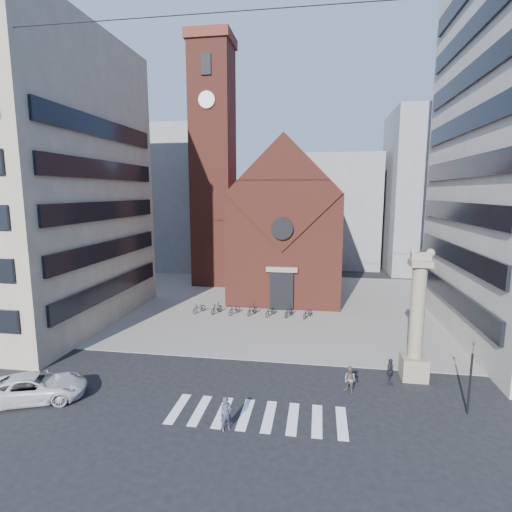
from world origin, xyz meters
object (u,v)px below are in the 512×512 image
Objects in this scene: white_car at (35,387)px; pedestrian_2 at (390,372)px; lion_column at (416,328)px; pedestrian_0 at (226,414)px; scooter_0 at (199,308)px; pedestrian_1 at (350,380)px; traffic_light at (471,375)px.

white_car is 21.57m from pedestrian_2.
pedestrian_2 is (-1.70, -1.15, -2.60)m from lion_column.
pedestrian_0 is 1.04× the size of pedestrian_2.
pedestrian_2 is (20.91, 5.27, 0.07)m from white_car.
pedestrian_2 reaches higher than scooter_0.
pedestrian_1 is 0.95× the size of pedestrian_2.
traffic_light is 2.63× the size of pedestrian_1.
pedestrian_0 is at bearing -105.04° from pedestrian_1.
scooter_0 is (4.48, 18.04, -0.25)m from white_car.
lion_column reaches higher than pedestrian_2.
lion_column is 4.62× the size of scooter_0.
pedestrian_0 is at bearing 142.25° from pedestrian_2.
scooter_0 is at bearing 69.20° from pedestrian_2.
white_car is 3.03× the size of scooter_0.
scooter_0 is (-7.31, 19.20, -0.35)m from pedestrian_0.
lion_column is 13.46m from pedestrian_0.
traffic_light is (1.99, -4.00, -1.17)m from lion_column.
white_car is 11.85m from pedestrian_0.
lion_column is 2.02× the size of traffic_light.
pedestrian_2 is (9.12, 6.43, -0.04)m from pedestrian_0.
traffic_light is 2.29× the size of scooter_0.
traffic_light reaches higher than pedestrian_0.
white_car is 18.59m from scooter_0.
pedestrian_0 is 8.24m from pedestrian_1.
traffic_light reaches higher than pedestrian_2.
lion_column is at bearing 68.83° from pedestrian_1.
traffic_light is 0.76× the size of white_car.
traffic_light is 2.40× the size of pedestrian_0.
traffic_light is at bearing -110.59° from pedestrian_2.
lion_column is 3.31m from pedestrian_2.
white_car is (-22.61, -6.42, -2.67)m from lion_column.
traffic_light is at bearing -106.01° from white_car.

